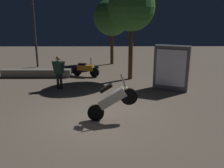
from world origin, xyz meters
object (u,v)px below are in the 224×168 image
Objects in this scene: kiosk_billboard at (171,68)px; person_rider_beside at (59,70)px; motorcycle_white_foreground at (112,100)px; motorcycle_orange_parked_left at (86,69)px; streetlamp_near at (33,15)px.

person_rider_beside is at bearing 21.01° from kiosk_billboard.
motorcycle_white_foreground is 4.43m from person_rider_beside.
motorcycle_white_foreground reaches higher than motorcycle_orange_parked_left.
motorcycle_white_foreground is at bearing -57.85° from motorcycle_orange_parked_left.
person_rider_beside is at bearing -93.38° from motorcycle_orange_parked_left.
motorcycle_white_foreground is at bearing 43.74° from person_rider_beside.
streetlamp_near reaches higher than motorcycle_orange_parked_left.
streetlamp_near is (-2.59, 5.25, 2.53)m from person_rider_beside.
motorcycle_orange_parked_left is 5.45m from streetlamp_near.
kiosk_billboard is (2.81, 3.52, 0.31)m from motorcycle_white_foreground.
streetlamp_near is at bearing 161.07° from motorcycle_orange_parked_left.
streetlamp_near reaches higher than person_rider_beside.
kiosk_billboard is (4.30, -2.63, 0.61)m from motorcycle_orange_parked_left.
streetlamp_near is 2.64× the size of kiosk_billboard.
kiosk_billboard reaches higher than motorcycle_orange_parked_left.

